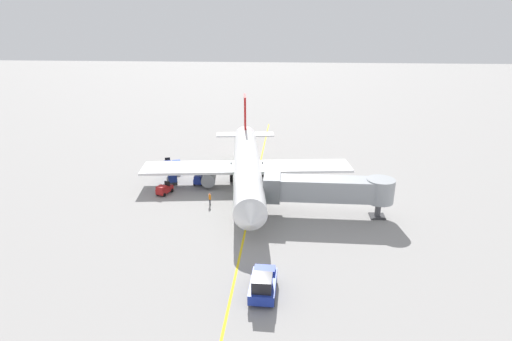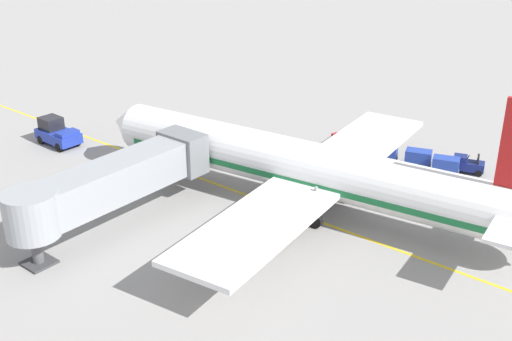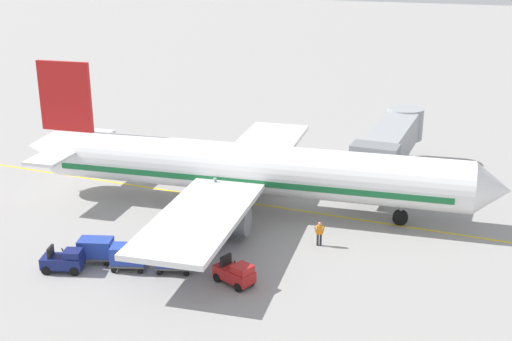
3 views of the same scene
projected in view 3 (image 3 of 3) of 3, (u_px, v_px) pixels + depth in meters
name	position (u px, v px, depth m)	size (l,w,h in m)	color
ground_plane	(270.00, 206.00, 50.34)	(400.00, 400.00, 0.00)	gray
gate_lead_in_line	(270.00, 206.00, 50.34)	(0.24, 80.00, 0.01)	gold
parked_airliner	(247.00, 169.00, 48.80)	(30.41, 37.33, 10.63)	white
jet_bridge	(392.00, 141.00, 54.93)	(15.56, 3.50, 4.98)	#93999E
baggage_tug_lead	(200.00, 236.00, 43.47)	(1.30, 2.51, 1.62)	#1E339E
baggage_tug_trailing	(64.00, 260.00, 40.04)	(1.96, 2.75, 1.62)	navy
baggage_tug_spare	(235.00, 273.00, 38.48)	(2.00, 2.76, 1.62)	#B21E1E
baggage_cart_front	(174.00, 257.00, 39.91)	(1.93, 2.97, 1.58)	#4C4C51
baggage_cart_second_in_train	(129.00, 255.00, 40.19)	(1.93, 2.97, 1.58)	#4C4C51
baggage_cart_third_in_train	(96.00, 248.00, 41.10)	(1.93, 2.97, 1.58)	#4C4C51
ground_crew_wing_walker	(319.00, 232.00, 43.40)	(0.36, 0.71, 1.69)	#232328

